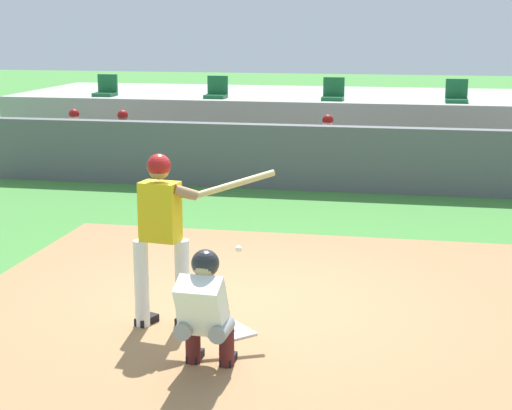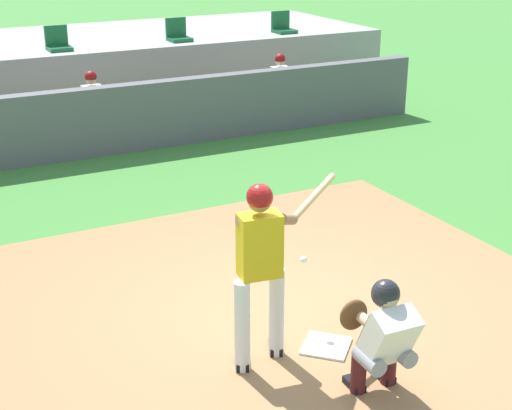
{
  "view_description": "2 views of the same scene",
  "coord_description": "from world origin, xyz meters",
  "views": [
    {
      "loc": [
        1.77,
        -8.3,
        3.09
      ],
      "look_at": [
        0.0,
        0.7,
        1.0
      ],
      "focal_mm": 57.09,
      "sensor_mm": 36.0,
      "label": 1
    },
    {
      "loc": [
        -3.61,
        -6.27,
        4.02
      ],
      "look_at": [
        0.0,
        0.7,
        1.0
      ],
      "focal_mm": 53.63,
      "sensor_mm": 36.0,
      "label": 2
    }
  ],
  "objects": [
    {
      "name": "stadium_seat_4",
      "position": [
        5.2,
        9.38,
        1.53
      ],
      "size": [
        0.46,
        0.46,
        0.48
      ],
      "color": "#196033",
      "rests_on": "stands_platform"
    },
    {
      "name": "batter_at_plate",
      "position": [
        -0.67,
        -0.71,
        1.04
      ],
      "size": [
        1.38,
        0.66,
        1.8
      ],
      "color": "silver",
      "rests_on": "ground"
    },
    {
      "name": "stands_platform",
      "position": [
        0.0,
        10.9,
        0.7
      ],
      "size": [
        15.0,
        4.4,
        1.4
      ],
      "primitive_type": "cube",
      "color": "#9E9E99",
      "rests_on": "ground"
    },
    {
      "name": "dugout_player_2",
      "position": [
        0.1,
        7.34,
        0.67
      ],
      "size": [
        0.49,
        0.7,
        1.3
      ],
      "color": "#939399",
      "rests_on": "ground"
    },
    {
      "name": "dugout_player_3",
      "position": [
        4.07,
        7.34,
        0.67
      ],
      "size": [
        0.49,
        0.7,
        1.3
      ],
      "color": "#939399",
      "rests_on": "ground"
    },
    {
      "name": "dirt_infield",
      "position": [
        0.0,
        0.0,
        0.01
      ],
      "size": [
        6.4,
        6.4,
        0.01
      ],
      "primitive_type": "cube",
      "color": "#9E754C",
      "rests_on": "ground"
    },
    {
      "name": "ground_plane",
      "position": [
        0.0,
        0.0,
        0.0
      ],
      "size": [
        80.0,
        80.0,
        0.0
      ],
      "primitive_type": "plane",
      "color": "#428438"
    },
    {
      "name": "dugout_wall",
      "position": [
        0.0,
        6.5,
        0.6
      ],
      "size": [
        13.0,
        0.3,
        1.2
      ],
      "primitive_type": "cube",
      "color": "#59595E",
      "rests_on": "ground"
    },
    {
      "name": "dugout_bench",
      "position": [
        0.0,
        7.5,
        0.23
      ],
      "size": [
        11.8,
        0.44,
        0.45
      ],
      "primitive_type": "cube",
      "color": "olive",
      "rests_on": "ground"
    },
    {
      "name": "stadium_seat_3",
      "position": [
        2.6,
        9.38,
        1.53
      ],
      "size": [
        0.46,
        0.46,
        0.48
      ],
      "color": "#196033",
      "rests_on": "stands_platform"
    },
    {
      "name": "catcher_crouched",
      "position": [
        0.0,
        -1.65,
        0.61
      ],
      "size": [
        0.49,
        1.72,
        1.13
      ],
      "color": "gray",
      "rests_on": "ground"
    },
    {
      "name": "stadium_seat_2",
      "position": [
        0.0,
        9.38,
        1.53
      ],
      "size": [
        0.46,
        0.46,
        0.48
      ],
      "color": "#196033",
      "rests_on": "stands_platform"
    },
    {
      "name": "home_plate",
      "position": [
        0.0,
        -0.8,
        0.02
      ],
      "size": [
        0.62,
        0.62,
        0.02
      ],
      "primitive_type": "cube",
      "rotation": [
        0.0,
        0.0,
        0.79
      ],
      "color": "white",
      "rests_on": "dirt_infield"
    }
  ]
}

